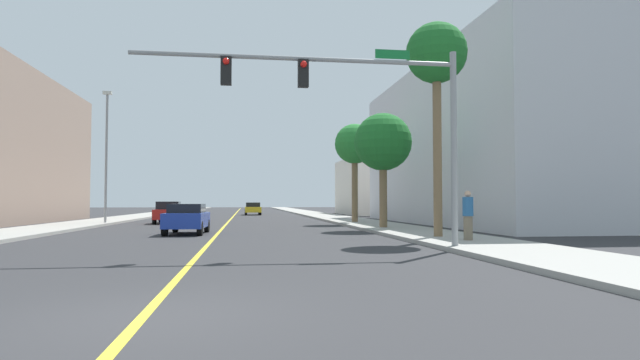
# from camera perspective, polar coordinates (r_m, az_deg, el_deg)

# --- Properties ---
(ground) EXTENTS (192.00, 192.00, 0.00)m
(ground) POSITION_cam_1_polar(r_m,az_deg,el_deg) (49.17, -9.66, -4.14)
(ground) COLOR #2D2D30
(sidewalk_left) EXTENTS (3.73, 168.00, 0.15)m
(sidewalk_left) POSITION_cam_1_polar(r_m,az_deg,el_deg) (50.28, -20.29, -3.90)
(sidewalk_left) COLOR #9E9B93
(sidewalk_left) RESTS_ON ground
(sidewalk_right) EXTENTS (3.73, 168.00, 0.15)m
(sidewalk_right) POSITION_cam_1_polar(r_m,az_deg,el_deg) (49.79, 1.09, -4.06)
(sidewalk_right) COLOR #9E9B93
(sidewalk_right) RESTS_ON ground
(lane_marking_center) EXTENTS (0.16, 144.00, 0.01)m
(lane_marking_center) POSITION_cam_1_polar(r_m,az_deg,el_deg) (49.17, -9.66, -4.13)
(lane_marking_center) COLOR yellow
(lane_marking_center) RESTS_ON ground
(building_right_near) EXTENTS (11.84, 26.85, 10.88)m
(building_right_near) POSITION_cam_1_polar(r_m,az_deg,el_deg) (38.90, 18.72, 3.52)
(building_right_near) COLOR silver
(building_right_near) RESTS_ON ground
(building_right_far) EXTENTS (13.81, 14.31, 6.61)m
(building_right_far) POSITION_cam_1_polar(r_m,az_deg,el_deg) (63.12, 8.94, -0.75)
(building_right_far) COLOR silver
(building_right_far) RESTS_ON ground
(traffic_signal_mast) EXTENTS (9.97, 0.36, 6.11)m
(traffic_signal_mast) POSITION_cam_1_polar(r_m,az_deg,el_deg) (16.17, 4.15, 8.84)
(traffic_signal_mast) COLOR gray
(traffic_signal_mast) RESTS_ON sidewalk_right
(street_lamp) EXTENTS (0.56, 0.28, 8.75)m
(street_lamp) POSITION_cam_1_polar(r_m,az_deg,el_deg) (37.39, -22.37, 3.05)
(street_lamp) COLOR gray
(street_lamp) RESTS_ON sidewalk_left
(palm_near) EXTENTS (2.45, 2.45, 8.58)m
(palm_near) POSITION_cam_1_polar(r_m,az_deg,el_deg) (21.94, 12.66, 12.94)
(palm_near) COLOR brown
(palm_near) RESTS_ON sidewalk_right
(palm_mid) EXTENTS (3.13, 3.13, 6.19)m
(palm_mid) POSITION_cam_1_polar(r_m,az_deg,el_deg) (28.49, 6.92, 4.04)
(palm_mid) COLOR brown
(palm_mid) RESTS_ON sidewalk_right
(palm_far) EXTENTS (2.74, 2.74, 6.73)m
(palm_far) POSITION_cam_1_polar(r_m,az_deg,el_deg) (35.88, 3.82, 3.79)
(palm_far) COLOR brown
(palm_far) RESTS_ON sidewalk_right
(car_blue) EXTENTS (1.88, 3.91, 1.42)m
(car_blue) POSITION_cam_1_polar(r_m,az_deg,el_deg) (25.29, -14.37, -4.07)
(car_blue) COLOR #1E389E
(car_blue) RESTS_ON ground
(car_yellow) EXTENTS (1.88, 4.49, 1.43)m
(car_yellow) POSITION_cam_1_polar(r_m,az_deg,el_deg) (60.55, -7.38, -3.11)
(car_yellow) COLOR gold
(car_yellow) RESTS_ON ground
(car_red) EXTENTS (1.89, 4.53, 1.53)m
(car_red) POSITION_cam_1_polar(r_m,az_deg,el_deg) (38.06, -16.25, -3.42)
(car_red) COLOR red
(car_red) RESTS_ON ground
(pedestrian) EXTENTS (0.38, 0.38, 1.77)m
(pedestrian) POSITION_cam_1_polar(r_m,az_deg,el_deg) (19.36, 15.92, -3.74)
(pedestrian) COLOR #726651
(pedestrian) RESTS_ON sidewalk_right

